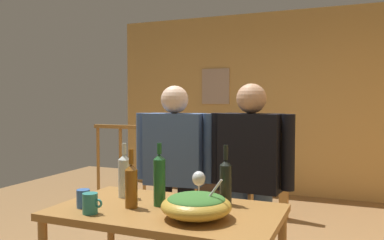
# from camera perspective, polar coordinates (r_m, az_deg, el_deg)

# --- Properties ---
(back_wall) EXTENTS (4.88, 0.10, 2.71)m
(back_wall) POSITION_cam_1_polar(r_m,az_deg,el_deg) (6.02, 11.14, 2.40)
(back_wall) COLOR tan
(back_wall) RESTS_ON ground_plane
(framed_picture) EXTENTS (0.45, 0.03, 0.55)m
(framed_picture) POSITION_cam_1_polar(r_m,az_deg,el_deg) (6.18, 3.46, 4.91)
(framed_picture) COLOR tan
(stair_railing) EXTENTS (2.71, 0.10, 1.11)m
(stair_railing) POSITION_cam_1_polar(r_m,az_deg,el_deg) (4.97, 2.81, -5.69)
(stair_railing) COLOR #9E6B33
(stair_railing) RESTS_ON ground_plane
(tv_console) EXTENTS (0.90, 0.40, 0.53)m
(tv_console) POSITION_cam_1_polar(r_m,az_deg,el_deg) (5.96, 3.86, -8.06)
(tv_console) COLOR #38281E
(tv_console) RESTS_ON ground_plane
(flat_screen_tv) EXTENTS (0.51, 0.12, 0.41)m
(flat_screen_tv) POSITION_cam_1_polar(r_m,az_deg,el_deg) (5.85, 3.78, -3.19)
(flat_screen_tv) COLOR black
(flat_screen_tv) RESTS_ON tv_console
(serving_table) EXTENTS (1.25, 0.72, 0.79)m
(serving_table) POSITION_cam_1_polar(r_m,az_deg,el_deg) (2.26, -3.71, -14.88)
(serving_table) COLOR #9E6B33
(serving_table) RESTS_ON ground_plane
(salad_bowl) EXTENTS (0.36, 0.36, 0.21)m
(salad_bowl) POSITION_cam_1_polar(r_m,az_deg,el_deg) (2.04, 0.63, -12.20)
(salad_bowl) COLOR gold
(salad_bowl) RESTS_ON serving_table
(wine_glass) EXTENTS (0.08, 0.08, 0.17)m
(wine_glass) POSITION_cam_1_polar(r_m,az_deg,el_deg) (2.39, 0.99, -8.67)
(wine_glass) COLOR silver
(wine_glass) RESTS_ON serving_table
(wine_bottle_amber) EXTENTS (0.07, 0.07, 0.33)m
(wine_bottle_amber) POSITION_cam_1_polar(r_m,az_deg,el_deg) (2.25, -8.82, -9.27)
(wine_bottle_amber) COLOR brown
(wine_bottle_amber) RESTS_ON serving_table
(wine_bottle_dark) EXTENTS (0.07, 0.07, 0.35)m
(wine_bottle_dark) POSITION_cam_1_polar(r_m,az_deg,el_deg) (2.29, 4.92, -8.80)
(wine_bottle_dark) COLOR black
(wine_bottle_dark) RESTS_ON serving_table
(wine_bottle_green) EXTENTS (0.07, 0.07, 0.36)m
(wine_bottle_green) POSITION_cam_1_polar(r_m,az_deg,el_deg) (2.26, -4.76, -8.55)
(wine_bottle_green) COLOR #1E5628
(wine_bottle_green) RESTS_ON serving_table
(wine_bottle_clear) EXTENTS (0.08, 0.08, 0.34)m
(wine_bottle_clear) POSITION_cam_1_polar(r_m,az_deg,el_deg) (2.49, -9.80, -7.84)
(wine_bottle_clear) COLOR silver
(wine_bottle_clear) RESTS_ON serving_table
(mug_blue) EXTENTS (0.11, 0.07, 0.10)m
(mug_blue) POSITION_cam_1_polar(r_m,az_deg,el_deg) (2.32, -15.48, -10.95)
(mug_blue) COLOR #3866B2
(mug_blue) RESTS_ON serving_table
(mug_teal) EXTENTS (0.12, 0.08, 0.11)m
(mug_teal) POSITION_cam_1_polar(r_m,az_deg,el_deg) (2.19, -14.55, -11.65)
(mug_teal) COLOR teal
(mug_teal) RESTS_ON serving_table
(person_standing_left) EXTENTS (0.63, 0.26, 1.51)m
(person_standing_left) POSITION_cam_1_polar(r_m,az_deg,el_deg) (3.00, -2.52, -6.83)
(person_standing_left) COLOR black
(person_standing_left) RESTS_ON ground_plane
(person_standing_right) EXTENTS (0.61, 0.26, 1.51)m
(person_standing_right) POSITION_cam_1_polar(r_m,az_deg,el_deg) (2.81, 8.54, -7.49)
(person_standing_right) COLOR #3D5684
(person_standing_right) RESTS_ON ground_plane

